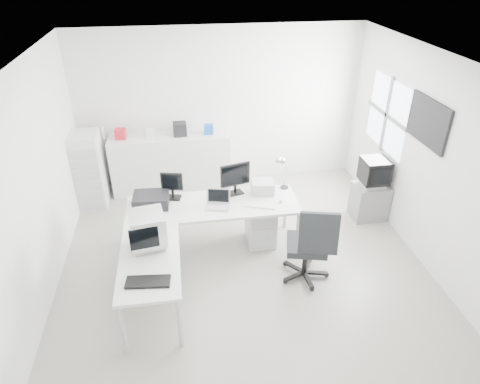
{
  "coord_description": "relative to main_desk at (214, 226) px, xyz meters",
  "views": [
    {
      "loc": [
        -0.76,
        -4.75,
        3.91
      ],
      "look_at": [
        0.0,
        0.2,
        1.0
      ],
      "focal_mm": 32.0,
      "sensor_mm": 36.0,
      "label": 1
    }
  ],
  "objects": [
    {
      "name": "floor",
      "position": [
        0.36,
        -0.35,
        -0.38
      ],
      "size": [
        5.0,
        5.0,
        0.01
      ],
      "primitive_type": "cube",
      "color": "#B5B3A2",
      "rests_on": "ground"
    },
    {
      "name": "ceiling",
      "position": [
        0.36,
        -0.35,
        2.42
      ],
      "size": [
        5.0,
        5.0,
        0.01
      ],
      "primitive_type": "cube",
      "color": "white",
      "rests_on": "back_wall"
    },
    {
      "name": "back_wall",
      "position": [
        0.36,
        2.15,
        1.02
      ],
      "size": [
        5.0,
        0.02,
        2.8
      ],
      "primitive_type": "cube",
      "color": "silver",
      "rests_on": "floor"
    },
    {
      "name": "left_wall",
      "position": [
        -2.14,
        -0.35,
        1.02
      ],
      "size": [
        0.02,
        5.0,
        2.8
      ],
      "primitive_type": "cube",
      "color": "silver",
      "rests_on": "floor"
    },
    {
      "name": "right_wall",
      "position": [
        2.86,
        -0.35,
        1.02
      ],
      "size": [
        0.02,
        5.0,
        2.8
      ],
      "primitive_type": "cube",
      "color": "silver",
      "rests_on": "floor"
    },
    {
      "name": "window",
      "position": [
        2.84,
        0.85,
        1.23
      ],
      "size": [
        0.02,
        1.2,
        1.1
      ],
      "primitive_type": null,
      "color": "white",
      "rests_on": "right_wall"
    },
    {
      "name": "wall_picture",
      "position": [
        2.83,
        -0.25,
        1.52
      ],
      "size": [
        0.04,
        0.9,
        0.6
      ],
      "primitive_type": null,
      "color": "black",
      "rests_on": "right_wall"
    },
    {
      "name": "main_desk",
      "position": [
        0.0,
        0.0,
        0.0
      ],
      "size": [
        2.4,
        0.8,
        0.75
      ],
      "primitive_type": null,
      "color": "silver",
      "rests_on": "floor"
    },
    {
      "name": "side_desk",
      "position": [
        -0.85,
        -1.1,
        0.0
      ],
      "size": [
        0.7,
        1.4,
        0.75
      ],
      "primitive_type": null,
      "color": "silver",
      "rests_on": "floor"
    },
    {
      "name": "drawer_pedestal",
      "position": [
        0.7,
        0.05,
        -0.08
      ],
      "size": [
        0.4,
        0.5,
        0.6
      ],
      "primitive_type": "cube",
      "color": "silver",
      "rests_on": "floor"
    },
    {
      "name": "inkjet_printer",
      "position": [
        -0.85,
        0.1,
        0.46
      ],
      "size": [
        0.5,
        0.4,
        0.17
      ],
      "primitive_type": "cube",
      "rotation": [
        0.0,
        0.0,
        -0.06
      ],
      "color": "black",
      "rests_on": "main_desk"
    },
    {
      "name": "lcd_monitor_small",
      "position": [
        -0.55,
        0.25,
        0.57
      ],
      "size": [
        0.34,
        0.24,
        0.39
      ],
      "primitive_type": null,
      "rotation": [
        0.0,
        0.0,
        -0.22
      ],
      "color": "black",
      "rests_on": "main_desk"
    },
    {
      "name": "lcd_monitor_large",
      "position": [
        0.35,
        0.25,
        0.61
      ],
      "size": [
        0.47,
        0.29,
        0.46
      ],
      "primitive_type": null,
      "rotation": [
        0.0,
        0.0,
        0.27
      ],
      "color": "black",
      "rests_on": "main_desk"
    },
    {
      "name": "laptop",
      "position": [
        0.05,
        -0.1,
        0.47
      ],
      "size": [
        0.35,
        0.36,
        0.19
      ],
      "primitive_type": null,
      "rotation": [
        0.0,
        0.0,
        -0.24
      ],
      "color": "#B7B7BA",
      "rests_on": "main_desk"
    },
    {
      "name": "white_keyboard",
      "position": [
        0.65,
        -0.15,
        0.38
      ],
      "size": [
        0.45,
        0.27,
        0.02
      ],
      "primitive_type": "cube",
      "rotation": [
        0.0,
        0.0,
        -0.33
      ],
      "color": "silver",
      "rests_on": "main_desk"
    },
    {
      "name": "white_mouse",
      "position": [
        0.95,
        -0.1,
        0.4
      ],
      "size": [
        0.06,
        0.06,
        0.06
      ],
      "primitive_type": "sphere",
      "color": "silver",
      "rests_on": "main_desk"
    },
    {
      "name": "laser_printer",
      "position": [
        0.75,
        0.22,
        0.47
      ],
      "size": [
        0.35,
        0.31,
        0.18
      ],
      "primitive_type": "cube",
      "rotation": [
        0.0,
        0.0,
        -0.1
      ],
      "color": "#A5A5A5",
      "rests_on": "main_desk"
    },
    {
      "name": "desk_lamp",
      "position": [
        1.1,
        0.3,
        0.64
      ],
      "size": [
        0.2,
        0.2,
        0.53
      ],
      "primitive_type": null,
      "rotation": [
        0.0,
        0.0,
        -0.12
      ],
      "color": "silver",
      "rests_on": "main_desk"
    },
    {
      "name": "crt_monitor",
      "position": [
        -0.85,
        -0.85,
        0.62
      ],
      "size": [
        0.48,
        0.48,
        0.48
      ],
      "primitive_type": null,
      "rotation": [
        0.0,
        0.0,
        0.15
      ],
      "color": "#B7B7BA",
      "rests_on": "side_desk"
    },
    {
      "name": "black_keyboard",
      "position": [
        -0.85,
        -1.5,
        0.39
      ],
      "size": [
        0.49,
        0.24,
        0.03
      ],
      "primitive_type": "cube",
      "rotation": [
        0.0,
        0.0,
        -0.1
      ],
      "color": "black",
      "rests_on": "side_desk"
    },
    {
      "name": "office_chair",
      "position": [
        1.13,
        -0.81,
        0.2
      ],
      "size": [
        0.8,
        0.8,
        1.15
      ],
      "primitive_type": null,
      "rotation": [
        0.0,
        0.0,
        -0.24
      ],
      "color": "#242729",
      "rests_on": "floor"
    },
    {
      "name": "tv_cabinet",
      "position": [
        2.58,
        0.44,
        -0.08
      ],
      "size": [
        0.53,
        0.44,
        0.58
      ],
      "primitive_type": "cube",
      "color": "slate",
      "rests_on": "floor"
    },
    {
      "name": "crt_tv",
      "position": [
        2.58,
        0.44,
        0.43
      ],
      "size": [
        0.5,
        0.48,
        0.45
      ],
      "primitive_type": null,
      "color": "black",
      "rests_on": "tv_cabinet"
    },
    {
      "name": "sideboard",
      "position": [
        -0.58,
        1.89,
        0.14
      ],
      "size": [
        2.07,
        0.52,
        1.04
      ],
      "primitive_type": "cube",
      "color": "silver",
      "rests_on": "floor"
    },
    {
      "name": "clutter_box_a",
      "position": [
        -1.38,
        1.89,
        0.75
      ],
      "size": [
        0.19,
        0.17,
        0.17
      ],
      "primitive_type": "cube",
      "rotation": [
        0.0,
        0.0,
        -0.11
      ],
      "color": "red",
      "rests_on": "sideboard"
    },
    {
      "name": "clutter_box_b",
      "position": [
        -0.88,
        1.89,
        0.73
      ],
      "size": [
        0.14,
        0.12,
        0.14
      ],
      "primitive_type": "cube",
      "rotation": [
        0.0,
        0.0,
        -0.02
      ],
      "color": "silver",
      "rests_on": "sideboard"
    },
    {
      "name": "clutter_box_c",
      "position": [
        -0.38,
        1.89,
        0.78
      ],
      "size": [
        0.23,
        0.21,
        0.23
      ],
      "primitive_type": "cube",
      "rotation": [
        0.0,
        0.0,
        0.03
      ],
      "color": "black",
      "rests_on": "sideboard"
    },
    {
      "name": "clutter_box_d",
      "position": [
        0.12,
        1.89,
        0.74
      ],
      "size": [
        0.17,
        0.16,
        0.16
      ],
      "primitive_type": "cube",
      "rotation": [
        0.0,
        0.0,
        -0.12
      ],
      "color": "#184CA8",
      "rests_on": "sideboard"
    },
    {
      "name": "clutter_bottle",
      "position": [
        -1.68,
        1.93,
        0.77
      ],
      "size": [
        0.07,
        0.07,
        0.22
      ],
      "primitive_type": "cylinder",
      "color": "silver",
      "rests_on": "sideboard"
    },
    {
      "name": "filing_cabinet",
      "position": [
        -1.92,
        1.54,
        0.27
      ],
      "size": [
        0.45,
        0.54,
        1.3
      ],
      "primitive_type": "cube",
      "color": "silver",
      "rests_on": "floor"
    }
  ]
}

